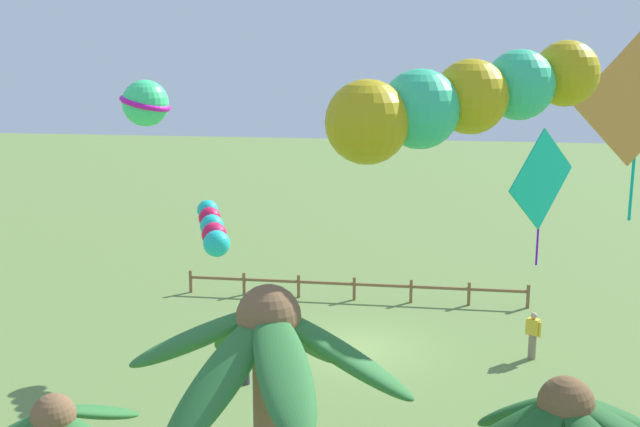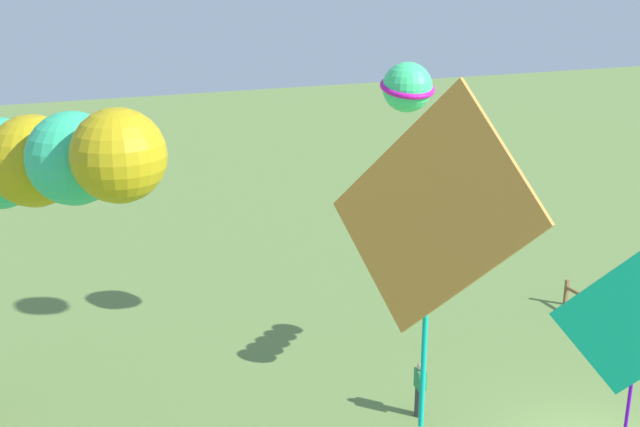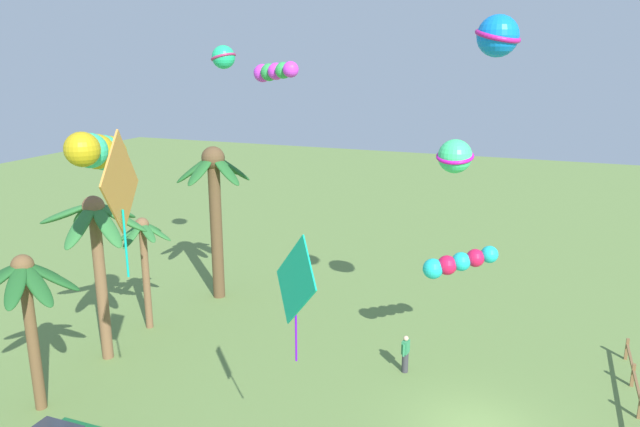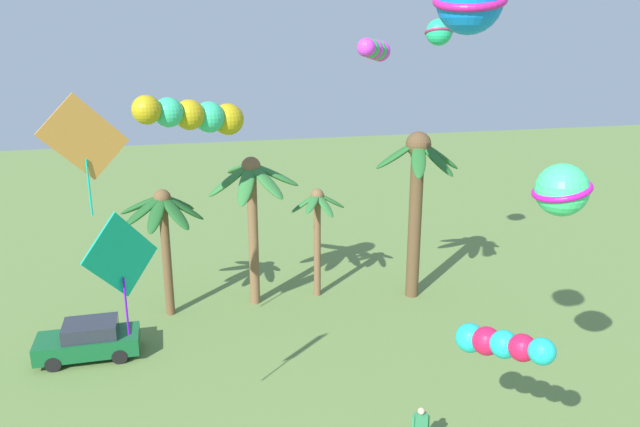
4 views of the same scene
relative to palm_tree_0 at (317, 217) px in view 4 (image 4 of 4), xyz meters
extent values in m
cylinder|color=brown|center=(0.02, 0.01, -1.45)|extent=(0.33, 0.33, 5.05)
ellipsoid|color=#2D7033|center=(0.67, 0.00, 0.77)|extent=(1.41, 0.44, 0.93)
ellipsoid|color=#2D7033|center=(0.33, 0.56, 0.73)|extent=(1.05, 1.39, 1.02)
ellipsoid|color=#2D7033|center=(-0.37, 0.48, 0.70)|extent=(1.17, 1.30, 1.06)
ellipsoid|color=#2D7033|center=(-0.60, 0.06, 0.72)|extent=(1.38, 0.54, 1.03)
ellipsoid|color=#2D7033|center=(-0.36, -0.58, 0.87)|extent=(1.16, 1.48, 0.76)
ellipsoid|color=#2D7033|center=(0.23, -0.59, 0.74)|extent=(0.86, 1.44, 1.00)
sphere|color=brown|center=(0.02, 0.01, 1.08)|extent=(0.63, 0.63, 0.63)
cylinder|color=brown|center=(-3.06, -0.14, -0.67)|extent=(0.46, 0.46, 6.63)
ellipsoid|color=#2D7033|center=(-2.02, -0.29, 2.24)|extent=(2.31, 0.96, 1.31)
ellipsoid|color=#2D7033|center=(-2.63, 0.75, 2.13)|extent=(1.53, 2.22, 1.50)
ellipsoid|color=#2D7033|center=(-3.46, 0.89, 2.35)|extent=(1.45, 2.40, 1.08)
ellipsoid|color=#2D7033|center=(-4.03, -0.29, 2.11)|extent=(2.20, 0.98, 1.55)
ellipsoid|color=#2D7033|center=(-3.40, -1.01, 2.04)|extent=(1.36, 2.14, 1.67)
ellipsoid|color=#2D7033|center=(-2.51, -0.97, 2.12)|extent=(1.74, 2.15, 1.52)
sphere|color=brown|center=(-3.06, -0.14, 2.65)|extent=(0.87, 0.87, 0.87)
cylinder|color=brown|center=(4.49, -1.13, -0.24)|extent=(0.62, 0.62, 7.47)
ellipsoid|color=#236028|center=(5.41, -1.32, 3.00)|extent=(2.12, 1.03, 1.54)
ellipsoid|color=#236028|center=(4.81, -0.27, 2.96)|extent=(1.30, 2.09, 1.60)
ellipsoid|color=#236028|center=(3.94, -0.38, 2.98)|extent=(1.72, 2.01, 1.56)
ellipsoid|color=#236028|center=(3.54, -1.00, 3.03)|extent=(2.14, 0.92, 1.47)
ellipsoid|color=#236028|center=(4.17, -2.01, 2.99)|extent=(1.31, 2.13, 1.55)
ellipsoid|color=#236028|center=(5.04, -1.85, 2.95)|extent=(1.71, 1.97, 1.61)
sphere|color=brown|center=(4.49, -1.13, 3.50)|extent=(1.17, 1.17, 1.17)
cylinder|color=brown|center=(-7.00, -0.45, -1.23)|extent=(0.40, 0.40, 5.50)
ellipsoid|color=#1E5623|center=(-6.14, -0.40, 1.01)|extent=(1.90, 0.70, 1.43)
ellipsoid|color=#1E5623|center=(-6.34, 0.19, 1.10)|extent=(1.82, 1.78, 1.27)
ellipsoid|color=#1E5623|center=(-7.35, 0.42, 1.13)|extent=(1.30, 2.06, 1.20)
ellipsoid|color=#1E5623|center=(-7.91, -0.15, 1.19)|extent=(2.11, 1.20, 1.10)
ellipsoid|color=#1E5623|center=(-7.79, -0.94, 1.14)|extent=(2.00, 1.55, 1.20)
ellipsoid|color=#1E5623|center=(-7.27, -1.28, 1.04)|extent=(1.15, 1.99, 1.38)
ellipsoid|color=#1E5623|center=(-6.51, -1.17, 1.03)|extent=(1.56, 1.89, 1.40)
sphere|color=brown|center=(-7.00, -0.45, 1.52)|extent=(0.76, 0.76, 0.76)
cube|color=#145B2D|center=(-10.18, -3.71, -3.38)|extent=(3.91, 1.72, 0.70)
cube|color=#282D38|center=(-10.03, -3.71, -2.75)|extent=(2.04, 1.51, 0.56)
cylinder|color=black|center=(-11.39, -4.50, -3.68)|extent=(0.60, 0.18, 0.60)
cylinder|color=black|center=(-11.40, -2.93, -3.68)|extent=(0.60, 0.18, 0.60)
cylinder|color=black|center=(-8.97, -4.48, -3.68)|extent=(0.60, 0.18, 0.60)
cylinder|color=black|center=(-8.98, -2.92, -3.68)|extent=(0.60, 0.18, 0.60)
cube|color=#338956|center=(0.31, -12.21, -2.87)|extent=(0.41, 0.28, 0.54)
sphere|color=beige|center=(0.31, -12.21, -2.49)|extent=(0.21, 0.21, 0.21)
cylinder|color=#338956|center=(0.53, -12.25, -2.92)|extent=(0.09, 0.09, 0.52)
cylinder|color=#338956|center=(0.08, -12.18, -2.92)|extent=(0.09, 0.09, 0.52)
cube|color=#0FB78A|center=(-7.94, -11.03, 2.79)|extent=(1.81, 1.91, 2.57)
cylinder|color=#6D0DDF|center=(-7.94, -11.03, 1.31)|extent=(0.06, 0.06, 1.68)
sphere|color=#0E7DEA|center=(-0.38, -14.98, 9.07)|extent=(1.36, 1.36, 1.36)
torus|color=#C11983|center=(-0.38, -14.98, 9.07)|extent=(2.04, 2.03, 0.53)
sphere|color=#1EC9C3|center=(1.32, -12.97, 0.22)|extent=(0.83, 0.83, 0.83)
sphere|color=#E71748|center=(1.53, -13.49, 0.36)|extent=(0.79, 0.79, 0.79)
sphere|color=#1EC9C3|center=(1.75, -14.01, 0.51)|extent=(0.76, 0.76, 0.76)
sphere|color=#E71748|center=(1.97, -14.52, 0.65)|extent=(0.73, 0.73, 0.73)
sphere|color=#1EC9C3|center=(2.19, -15.04, 0.80)|extent=(0.69, 0.69, 0.69)
sphere|color=#E237E8|center=(0.91, -5.80, 7.78)|extent=(0.72, 0.72, 0.72)
sphere|color=green|center=(0.65, -6.23, 7.82)|extent=(0.70, 0.70, 0.70)
sphere|color=#E237E8|center=(0.38, -6.66, 7.87)|extent=(0.67, 0.67, 0.67)
sphere|color=green|center=(0.11, -7.09, 7.91)|extent=(0.64, 0.64, 0.64)
sphere|color=#E237E8|center=(-0.15, -7.52, 7.96)|extent=(0.61, 0.61, 0.61)
sphere|color=#21C57E|center=(4.96, -1.69, 8.40)|extent=(1.13, 1.13, 1.13)
torus|color=#AA2E60|center=(4.96, -1.69, 8.40)|extent=(1.43, 1.42, 0.46)
sphere|color=#3EE784|center=(3.49, -13.27, 4.44)|extent=(1.41, 1.41, 1.41)
torus|color=#D415AC|center=(3.49, -13.27, 4.44)|extent=(1.60, 1.60, 0.53)
sphere|color=#BA9F14|center=(-4.17, -2.11, 5.05)|extent=(1.27, 1.27, 1.27)
sphere|color=#32C687|center=(-4.94, -2.53, 5.22)|extent=(1.22, 1.22, 1.22)
sphere|color=#BA9F14|center=(-5.71, -2.95, 5.39)|extent=(1.17, 1.17, 1.17)
sphere|color=#32C687|center=(-6.48, -3.36, 5.55)|extent=(1.12, 1.12, 1.12)
sphere|color=#BA9F14|center=(-7.25, -3.78, 5.72)|extent=(1.07, 1.07, 1.07)
cube|color=orange|center=(-9.12, -6.66, 5.26)|extent=(2.68, 1.07, 2.84)
cylinder|color=#0DB8A5|center=(-9.12, -6.66, 3.63)|extent=(0.06, 0.06, 1.86)
camera|label=1|loc=(-5.16, 9.50, 6.19)|focal=43.96mm
camera|label=2|loc=(-15.88, -2.62, 7.74)|focal=44.00mm
camera|label=3|loc=(-21.26, -16.87, 8.40)|focal=33.48mm
camera|label=4|loc=(-6.46, -27.08, 8.49)|focal=34.62mm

